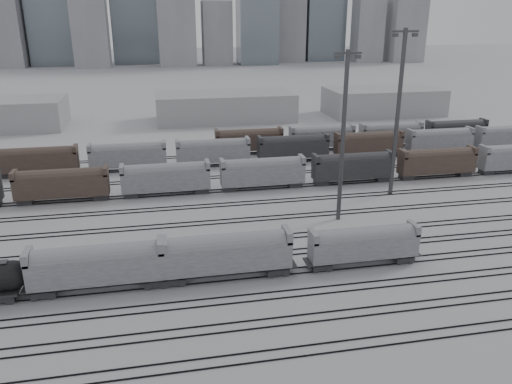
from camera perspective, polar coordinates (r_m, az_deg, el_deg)
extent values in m
plane|color=silver|center=(59.63, -0.41, -9.99)|extent=(900.00, 900.00, 0.00)
cube|color=black|center=(47.62, 3.12, -18.48)|extent=(220.00, 0.07, 0.16)
cube|color=black|center=(48.72, 2.69, -17.47)|extent=(220.00, 0.07, 0.16)
cube|color=black|center=(51.52, 1.71, -15.14)|extent=(220.00, 0.07, 0.16)
cube|color=black|center=(52.68, 1.35, -14.27)|extent=(220.00, 0.07, 0.16)
cube|color=black|center=(55.61, 0.53, -12.27)|extent=(220.00, 0.07, 0.16)
cube|color=black|center=(56.81, 0.23, -11.52)|extent=(220.00, 0.07, 0.16)
cube|color=black|center=(59.83, -0.46, -9.80)|extent=(220.00, 0.07, 0.16)
cube|color=black|center=(61.07, -0.71, -9.15)|extent=(220.00, 0.07, 0.16)
cube|color=black|center=(64.17, -1.30, -7.65)|extent=(220.00, 0.07, 0.16)
cube|color=black|center=(65.43, -1.52, -7.09)|extent=(220.00, 0.07, 0.16)
cube|color=black|center=(68.59, -2.04, -5.78)|extent=(220.00, 0.07, 0.16)
cube|color=black|center=(69.88, -2.23, -5.28)|extent=(220.00, 0.07, 0.16)
cube|color=black|center=(74.91, -2.91, -3.53)|extent=(220.00, 0.07, 0.16)
cube|color=black|center=(76.22, -3.07, -3.11)|extent=(220.00, 0.07, 0.16)
cube|color=black|center=(81.34, -3.64, -1.63)|extent=(220.00, 0.07, 0.16)
cube|color=black|center=(82.67, -3.77, -1.28)|extent=(220.00, 0.07, 0.16)
cube|color=black|center=(87.86, -4.26, -0.01)|extent=(220.00, 0.07, 0.16)
cube|color=black|center=(89.20, -4.38, 0.29)|extent=(220.00, 0.07, 0.16)
cube|color=black|center=(95.39, -4.87, 1.56)|extent=(220.00, 0.07, 0.16)
cube|color=black|center=(96.75, -4.97, 1.82)|extent=(220.00, 0.07, 0.16)
cube|color=black|center=(102.99, -5.38, 2.91)|extent=(220.00, 0.07, 0.16)
cube|color=black|center=(104.36, -5.47, 3.13)|extent=(220.00, 0.07, 0.16)
cube|color=black|center=(110.65, -5.83, 4.06)|extent=(220.00, 0.07, 0.16)
cube|color=black|center=(112.03, -5.91, 4.26)|extent=(220.00, 0.07, 0.16)
cube|color=#232326|center=(62.03, -26.99, -10.45)|extent=(2.87, 2.32, 0.77)
sphere|color=black|center=(60.60, -26.06, -8.51)|extent=(3.21, 3.21, 3.21)
cube|color=#232326|center=(60.95, -22.99, -10.41)|extent=(2.62, 2.12, 0.71)
cube|color=#232326|center=(59.45, -11.38, -9.91)|extent=(2.62, 2.12, 0.71)
cube|color=gray|center=(58.79, -17.49, -8.20)|extent=(15.11, 3.02, 3.22)
cylinder|color=gray|center=(58.26, -17.61, -7.15)|extent=(13.70, 2.92, 2.92)
cube|color=gray|center=(59.29, -24.70, -6.74)|extent=(0.71, 3.02, 1.41)
cube|color=gray|center=(57.43, -10.46, -6.01)|extent=(0.71, 3.02, 1.41)
cone|color=#232326|center=(59.70, -17.30, -9.88)|extent=(2.42, 2.42, 0.91)
cube|color=#232326|center=(59.43, -9.40, -9.77)|extent=(2.66, 2.15, 0.72)
cube|color=#232326|center=(60.80, 2.37, -8.78)|extent=(2.66, 2.15, 0.72)
cube|color=gray|center=(58.68, -3.49, -7.26)|extent=(15.35, 3.07, 3.27)
cylinder|color=gray|center=(58.14, -3.51, -6.18)|extent=(13.92, 2.97, 2.97)
cube|color=gray|center=(57.40, -10.87, -5.97)|extent=(0.72, 3.07, 1.43)
cube|color=gray|center=(59.11, 3.59, -4.86)|extent=(0.72, 3.07, 1.43)
cone|color=#232326|center=(59.61, -3.45, -8.97)|extent=(2.46, 2.46, 0.92)
cube|color=#232326|center=(62.25, 7.38, -8.30)|extent=(2.35, 1.90, 0.63)
cube|color=#232326|center=(66.28, 16.40, -7.17)|extent=(2.35, 1.90, 0.63)
cube|color=gray|center=(63.13, 12.18, -6.02)|extent=(13.58, 2.72, 2.90)
cylinder|color=gray|center=(62.68, 12.25, -5.13)|extent=(12.31, 2.63, 2.63)
cube|color=gray|center=(60.20, 6.56, -5.09)|extent=(0.63, 2.72, 1.27)
cube|color=gray|center=(65.16, 17.58, -3.95)|extent=(0.63, 2.72, 1.27)
cone|color=#232326|center=(63.90, 12.06, -7.45)|extent=(2.17, 2.17, 0.81)
cylinder|color=#3D3D3F|center=(73.56, 9.89, 5.99)|extent=(0.64, 0.64, 25.05)
cube|color=#3D3D3F|center=(71.76, 10.46, 15.35)|extent=(4.01, 0.30, 0.30)
cube|color=#3D3D3F|center=(71.27, 9.27, 14.99)|extent=(0.70, 0.50, 0.50)
cube|color=#3D3D3F|center=(72.36, 11.58, 14.92)|extent=(0.70, 0.50, 0.50)
cylinder|color=#3D3D3F|center=(86.72, 15.88, 8.44)|extent=(0.71, 0.71, 27.60)
cube|color=#3D3D3F|center=(85.34, 16.73, 17.18)|extent=(4.42, 0.33, 0.33)
cube|color=#3D3D3F|center=(84.61, 15.65, 16.89)|extent=(0.77, 0.55, 0.55)
cube|color=#3D3D3F|center=(86.13, 17.71, 16.73)|extent=(0.77, 0.55, 0.55)
cube|color=#4A372E|center=(88.63, -21.28, 0.70)|extent=(15.00, 3.00, 5.60)
cube|color=gray|center=(87.13, -10.25, 1.44)|extent=(15.00, 3.00, 5.60)
cube|color=gray|center=(88.91, 0.76, 2.13)|extent=(15.00, 3.00, 5.60)
cube|color=#232326|center=(93.79, 10.98, 2.69)|extent=(15.00, 3.00, 5.60)
cube|color=#4A372E|center=(101.32, 19.95, 3.12)|extent=(15.00, 3.00, 5.60)
cube|color=#4A372E|center=(105.09, -23.69, 3.20)|extent=(15.00, 3.00, 5.60)
cube|color=gray|center=(102.67, -14.41, 3.90)|extent=(15.00, 3.00, 5.60)
cube|color=gray|center=(103.04, -4.92, 4.50)|extent=(15.00, 3.00, 5.60)
cube|color=#232326|center=(106.16, 4.26, 4.97)|extent=(15.00, 3.00, 5.60)
cube|color=#4A372E|center=(111.81, 12.73, 5.29)|extent=(15.00, 3.00, 5.60)
cube|color=gray|center=(119.63, 20.24, 5.47)|extent=(15.00, 3.00, 5.60)
cube|color=gray|center=(129.23, 26.74, 5.56)|extent=(15.00, 3.00, 5.60)
cube|color=#4A372E|center=(111.98, -0.80, 5.79)|extent=(15.00, 3.00, 5.60)
cube|color=gray|center=(116.18, 7.52, 6.13)|extent=(15.00, 3.00, 5.60)
cube|color=gray|center=(122.62, 15.12, 6.33)|extent=(15.00, 3.00, 5.60)
cube|color=#232326|center=(130.97, 21.86, 6.41)|extent=(15.00, 3.00, 5.60)
cube|color=#9F9FA2|center=(149.47, -3.57, 9.71)|extent=(40.00, 18.00, 8.00)
cube|color=#9F9FA2|center=(163.75, 14.31, 10.01)|extent=(35.00, 18.00, 8.00)
cube|color=#9A9A9D|center=(341.88, -26.84, 16.13)|extent=(22.00, 17.60, 42.00)
cube|color=#9A9A9D|center=(332.89, -18.24, 17.68)|extent=(20.00, 16.00, 48.00)
cube|color=#9A9A9D|center=(331.30, -9.25, 19.39)|extent=(22.00, 17.60, 60.00)
cube|color=#9A9A9D|center=(333.51, -4.64, 17.68)|extent=(18.00, 14.40, 38.00)
cube|color=slate|center=(337.31, -0.21, 20.64)|extent=(24.00, 19.20, 72.00)
cube|color=#9A9A9D|center=(342.99, 4.11, 18.32)|extent=(20.00, 16.00, 45.00)
cube|color=#9A9A9D|center=(359.38, 12.20, 17.61)|extent=(18.00, 14.40, 40.00)
cube|color=#9A9A9D|center=(369.72, 16.02, 18.29)|extent=(22.00, 17.60, 52.00)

